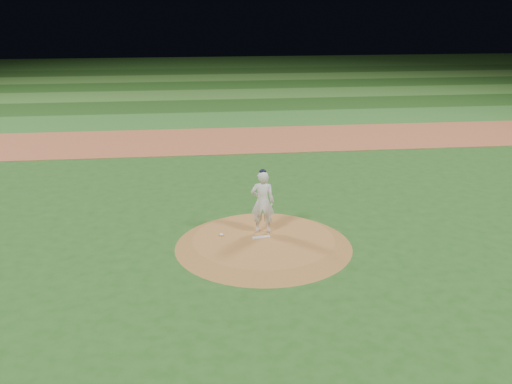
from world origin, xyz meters
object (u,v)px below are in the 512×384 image
Objects in this scene: pitchers_mound at (264,242)px; pitcher_on_mound at (263,202)px; rosin_bag at (221,235)px; pitching_rubber at (261,237)px.

pitchers_mound is 2.64× the size of pitcher_on_mound.
rosin_bag reaches higher than pitchers_mound.
pitching_rubber is 4.38× the size of rosin_bag.
pitcher_on_mound is (0.10, 0.46, 1.01)m from pitching_rubber.
rosin_bag is (-1.22, 0.30, 0.02)m from pitching_rubber.
rosin_bag is (-1.29, 0.39, 0.16)m from pitchers_mound.
pitchers_mound is at bearing -62.76° from pitching_rubber.
pitchers_mound is 1.35m from rosin_bag.
pitching_rubber is 1.11m from pitcher_on_mound.
pitcher_on_mound reaches higher than pitchers_mound.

